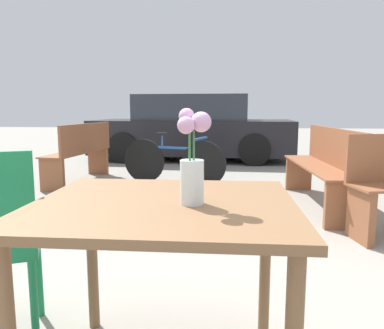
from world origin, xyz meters
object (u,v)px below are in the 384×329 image
Objects in this scene: bicycle at (173,161)px; parked_car at (193,129)px; bench_far at (82,151)px; table_front at (164,227)px; bench_near at (325,163)px; flower_vase at (192,165)px.

parked_car is at bearing 89.00° from bicycle.
bench_far is 1.34m from bicycle.
table_front is 3.88m from bicycle.
bench_far is at bearing 115.16° from table_front.
table_front is 0.52× the size of bench_near.
parked_car reaches higher than bicycle.
flower_vase is at bearing -63.79° from bench_far.
bench_far is at bearing -117.10° from parked_car.
bench_near is at bearing 67.19° from flower_vase.
bench_near is 0.43× the size of parked_car.
bicycle is (-0.60, 3.87, -0.53)m from flower_vase.
flower_vase is 3.11m from bench_near.
table_front is 0.22× the size of parked_car.
flower_vase is 0.22× the size of bench_far.
bicycle is (1.33, -0.05, -0.12)m from bench_far.
table_front is at bearing -64.84° from bench_far.
bicycle reaches higher than table_front.
parked_car reaches higher than flower_vase.
bicycle is at bearing -2.01° from bench_far.
bench_near reaches higher than bicycle.
parked_car is at bearing 93.87° from table_front.
table_front is 0.26m from flower_vase.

